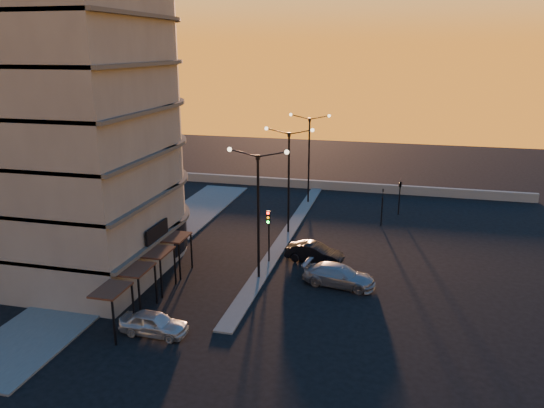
{
  "coord_description": "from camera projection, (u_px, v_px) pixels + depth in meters",
  "views": [
    {
      "loc": [
        9.45,
        -33.94,
        16.05
      ],
      "look_at": [
        -0.57,
        6.27,
        3.76
      ],
      "focal_mm": 35.0,
      "sensor_mm": 36.0,
      "label": 1
    }
  ],
  "objects": [
    {
      "name": "signal_east_b",
      "position": [
        400.0,
        185.0,
        51.99
      ],
      "size": [
        0.42,
        1.99,
        3.6
      ],
      "color": "black",
      "rests_on": "ground"
    },
    {
      "name": "median",
      "position": [
        288.0,
        232.0,
        47.61
      ],
      "size": [
        1.2,
        36.0,
        0.12
      ],
      "primitive_type": "cube",
      "color": "#52524F",
      "rests_on": "ground"
    },
    {
      "name": "sidewalk_west",
      "position": [
        151.0,
        245.0,
        44.47
      ],
      "size": [
        5.0,
        40.0,
        0.12
      ],
      "primitive_type": "cube",
      "color": "#52524F",
      "rests_on": "ground"
    },
    {
      "name": "streetlamp_near",
      "position": [
        258.0,
        204.0,
        36.74
      ],
      "size": [
        4.32,
        0.32,
        9.51
      ],
      "color": "black",
      "rests_on": "ground"
    },
    {
      "name": "signal_east_a",
      "position": [
        382.0,
        206.0,
        48.95
      ],
      "size": [
        0.13,
        0.16,
        3.6
      ],
      "color": "black",
      "rests_on": "ground"
    },
    {
      "name": "car_sedan",
      "position": [
        314.0,
        253.0,
        41.09
      ],
      "size": [
        4.66,
        2.33,
        1.47
      ],
      "primitive_type": "imported",
      "rotation": [
        0.0,
        0.0,
        1.39
      ],
      "color": "black",
      "rests_on": "ground"
    },
    {
      "name": "streetlamp_mid",
      "position": [
        289.0,
        172.0,
        46.04
      ],
      "size": [
        4.32,
        0.32,
        9.51
      ],
      "color": "black",
      "rests_on": "ground"
    },
    {
      "name": "car_hatchback",
      "position": [
        154.0,
        323.0,
        30.69
      ],
      "size": [
        4.07,
        1.73,
        1.37
      ],
      "primitive_type": "imported",
      "rotation": [
        0.0,
        0.0,
        1.54
      ],
      "color": "#B3B7BB",
      "rests_on": "ground"
    },
    {
      "name": "building",
      "position": [
        71.0,
        107.0,
        38.22
      ],
      "size": [
        14.35,
        17.08,
        25.0
      ],
      "color": "slate",
      "rests_on": "ground"
    },
    {
      "name": "car_wagon",
      "position": [
        339.0,
        275.0,
        36.99
      ],
      "size": [
        5.38,
        2.86,
        1.48
      ],
      "primitive_type": "imported",
      "rotation": [
        0.0,
        0.0,
        1.41
      ],
      "color": "gray",
      "rests_on": "ground"
    },
    {
      "name": "ground",
      "position": [
        259.0,
        278.0,
        38.33
      ],
      "size": [
        120.0,
        120.0,
        0.0
      ],
      "primitive_type": "plane",
      "color": "black",
      "rests_on": "ground"
    },
    {
      "name": "parapet",
      "position": [
        334.0,
        186.0,
        61.91
      ],
      "size": [
        44.0,
        0.5,
        1.0
      ],
      "primitive_type": "cube",
      "color": "gray",
      "rests_on": "ground"
    },
    {
      "name": "streetlamp_far",
      "position": [
        309.0,
        151.0,
        55.34
      ],
      "size": [
        4.32,
        0.32,
        9.51
      ],
      "color": "black",
      "rests_on": "ground"
    },
    {
      "name": "traffic_light_main",
      "position": [
        269.0,
        228.0,
        40.18
      ],
      "size": [
        0.28,
        0.44,
        4.25
      ],
      "color": "black",
      "rests_on": "ground"
    }
  ]
}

